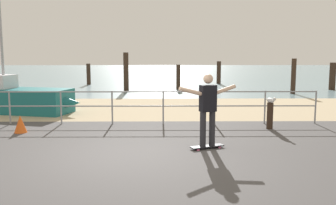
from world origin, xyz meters
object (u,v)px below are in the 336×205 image
Objects in this scene: sailboat at (16,99)px; traffic_cone at (20,124)px; bollard_short at (270,116)px; seagull at (271,100)px; skateboarder at (208,106)px; skateboard at (207,146)px.

traffic_cone is (1.53, -3.55, -0.27)m from sailboat.
bollard_short is 1.56× the size of traffic_cone.
seagull is (8.55, -3.11, 0.33)m from sailboat.
sailboat is 9.11m from seagull.
skateboarder is 3.10m from bollard_short.
traffic_cone is at bearing -66.73° from sailboat.
traffic_cone is at bearing 160.34° from skateboarder.
bollard_short is (2.07, 2.22, -0.63)m from skateboarder.
traffic_cone is (-7.03, -0.44, -0.61)m from seagull.
skateboard is at bearing -39.37° from sailboat.
sailboat is 8.40m from skateboarder.
seagull is 7.07m from traffic_cone.
traffic_cone is (-4.96, 1.77, 0.18)m from skateboard.
seagull reaches higher than traffic_cone.
bollard_short is 1.64× the size of seagull.
sailboat is 6.84× the size of bollard_short.
skateboarder is (6.48, -5.32, 0.49)m from sailboat.
bollard_short is at bearing 47.09° from skateboarder.
bollard_short is (8.55, -3.10, -0.13)m from sailboat.
bollard_short is at bearing -19.91° from sailboat.
skateboarder is 3.03m from seagull.
skateboarder reaches higher than bollard_short.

